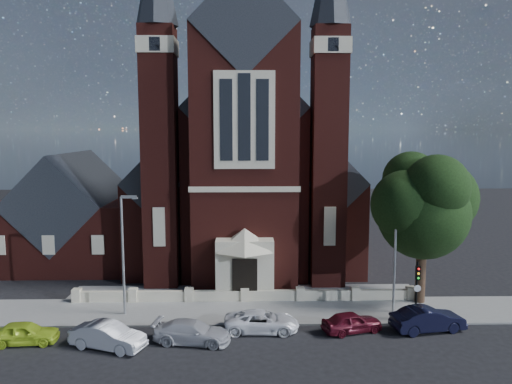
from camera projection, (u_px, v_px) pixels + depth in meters
ground at (245, 269)px, 44.33m from camera, size 120.00×120.00×0.00m
pavement_strip at (245, 312)px, 33.91m from camera, size 60.00×5.00×0.12m
forecourt_paving at (245, 293)px, 37.88m from camera, size 26.00×3.00×0.14m
forecourt_wall at (245, 302)px, 35.90m from camera, size 24.00×0.40×0.90m
church at (245, 170)px, 51.19m from camera, size 20.01×34.90×29.20m
parish_hall at (74, 219)px, 46.49m from camera, size 12.00×12.20×10.24m
street_tree at (426, 208)px, 34.50m from camera, size 6.40×6.60×10.70m
street_lamp_left at (124, 248)px, 32.69m from camera, size 1.16×0.22×8.09m
street_lamp_right at (397, 247)px, 33.05m from camera, size 1.16×0.22×8.09m
traffic_signal at (417, 284)px, 31.75m from camera, size 0.28×0.42×4.00m
car_lime_van at (25, 333)px, 28.82m from camera, size 3.93×1.83×1.30m
car_silver_a at (108, 336)px, 28.22m from camera, size 4.64×2.92×1.44m
car_silver_b at (192, 332)px, 28.94m from camera, size 4.73×2.51×1.30m
car_white_suv at (262, 321)px, 30.60m from camera, size 4.63×2.23×1.27m
car_dark_red at (352, 322)px, 30.49m from camera, size 3.99×2.49×1.27m
car_navy at (428, 319)px, 30.63m from camera, size 4.75×2.41×1.49m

